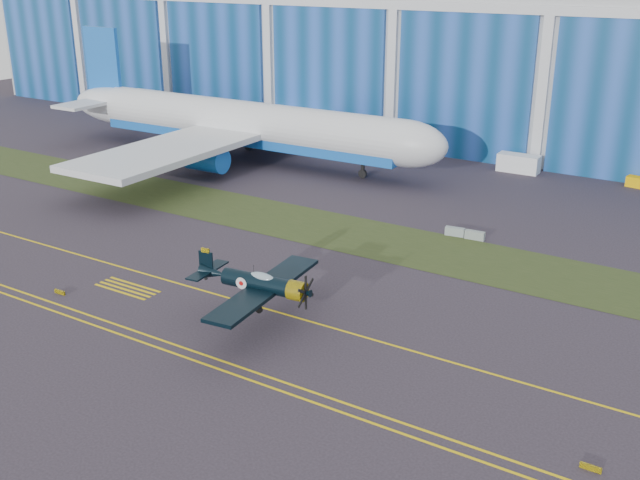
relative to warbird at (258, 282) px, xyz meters
The scene contains 16 objects.
ground 9.32m from the warbird, 59.70° to the left, with size 260.00×260.00×0.00m, color #372F39.
grass_median 22.16m from the warbird, 78.53° to the left, with size 260.00×10.00×0.02m, color #475128.
hangar 80.17m from the warbird, 86.86° to the left, with size 220.00×45.70×30.00m.
taxiway_centreline 6.10m from the warbird, 29.34° to the left, with size 200.00×0.20×0.02m, color yellow.
edge_line_near 9.00m from the warbird, 58.33° to the right, with size 80.00×0.20×0.02m, color yellow.
edge_line_far 8.24m from the warbird, 54.29° to the right, with size 80.00×0.20×0.02m, color yellow.
hold_short_ladder 14.11m from the warbird, behind, with size 6.00×2.40×0.02m, color yellow, non-canonical shape.
guard_board_left 18.53m from the warbird, 165.53° to the right, with size 1.20×0.15×0.35m, color yellow.
guard_board_right 26.95m from the warbird, ahead, with size 1.20×0.15×0.35m, color yellow.
warbird is the anchor object (origin of this frame).
jetliner 51.96m from the warbird, 128.38° to the left, with size 68.25×58.26×23.41m.
shipping_container 54.26m from the warbird, 86.96° to the left, with size 5.46×2.18×2.36m, color white.
tug 57.94m from the warbird, 72.31° to the left, with size 2.23×1.39×1.30m, color #FFBB03.
cart 74.72m from the warbird, 136.73° to the left, with size 1.84×1.11×1.11m, color white.
barrier_a 27.34m from the warbird, 78.77° to the left, with size 2.00×0.60×0.90m, color #8C999A.
barrier_b 27.90m from the warbird, 74.49° to the left, with size 2.00×0.60×0.90m, color gray.
Camera 1 is at (27.56, -49.23, 26.79)m, focal length 42.00 mm.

